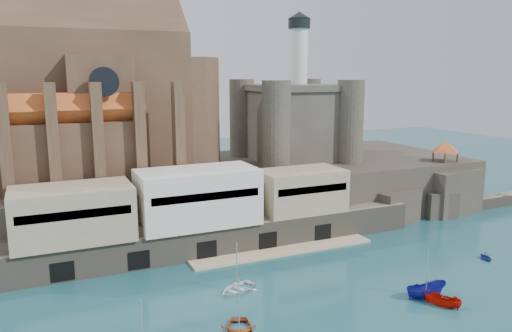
{
  "coord_description": "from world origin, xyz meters",
  "views": [
    {
      "loc": [
        -32.15,
        -47.37,
        27.4
      ],
      "look_at": [
        3.58,
        32.0,
        11.01
      ],
      "focal_mm": 35.0,
      "sensor_mm": 36.0,
      "label": 1
    }
  ],
  "objects": [
    {
      "name": "castle_keep",
      "position": [
        16.08,
        41.08,
        18.31
      ],
      "size": [
        21.2,
        21.2,
        29.3
      ],
      "color": "#413C33",
      "rests_on": "promontory"
    },
    {
      "name": "boat_5",
      "position": [
        10.81,
        -5.98,
        0.0
      ],
      "size": [
        2.33,
        2.35,
        4.49
      ],
      "primitive_type": "imported",
      "rotation": [
        0.0,
        0.0,
        3.67
      ],
      "color": "#B40F03",
      "rests_on": "ground"
    },
    {
      "name": "boat_6",
      "position": [
        -9.9,
        7.96,
        0.0
      ],
      "size": [
        2.69,
        4.06,
        5.52
      ],
      "primitive_type": "imported",
      "rotation": [
        0.0,
        0.0,
        5.14
      ],
      "color": "white",
      "rests_on": "ground"
    },
    {
      "name": "boat_7",
      "position": [
        27.97,
        2.8,
        0.0
      ],
      "size": [
        2.66,
        2.04,
        2.72
      ],
      "primitive_type": "imported",
      "rotation": [
        0.0,
        0.0,
        5.99
      ],
      "color": "navy",
      "rests_on": "ground"
    },
    {
      "name": "ground",
      "position": [
        0.0,
        0.0,
        0.0
      ],
      "size": [
        300.0,
        300.0,
        0.0
      ],
      "primitive_type": "plane",
      "color": "#194B53",
      "rests_on": "ground"
    },
    {
      "name": "rock_outcrop",
      "position": [
        42.0,
        25.84,
        4.02
      ],
      "size": [
        14.5,
        10.5,
        8.7
      ],
      "color": "#2C2621",
      "rests_on": "ground"
    },
    {
      "name": "promontory",
      "position": [
        -0.19,
        39.37,
        4.92
      ],
      "size": [
        100.0,
        36.0,
        10.0
      ],
      "color": "#2C2621",
      "rests_on": "ground"
    },
    {
      "name": "church",
      "position": [
        -24.13,
        41.85,
        22.13
      ],
      "size": [
        47.0,
        25.93,
        30.51
      ],
      "color": "#493222",
      "rests_on": "promontory"
    },
    {
      "name": "quay",
      "position": [
        -10.19,
        23.07,
        6.07
      ],
      "size": [
        70.0,
        12.0,
        13.05
      ],
      "color": "#6F6858",
      "rests_on": "ground"
    },
    {
      "name": "pavilion",
      "position": [
        42.0,
        26.0,
        12.73
      ],
      "size": [
        6.4,
        6.4,
        5.4
      ],
      "color": "#493222",
      "rests_on": "rock_outcrop"
    },
    {
      "name": "boat_2",
      "position": [
        10.75,
        -3.36,
        0.0
      ],
      "size": [
        2.37,
        2.31,
        5.61
      ],
      "primitive_type": "imported",
      "rotation": [
        0.0,
        0.0,
        1.47
      ],
      "color": "navy",
      "rests_on": "ground"
    }
  ]
}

